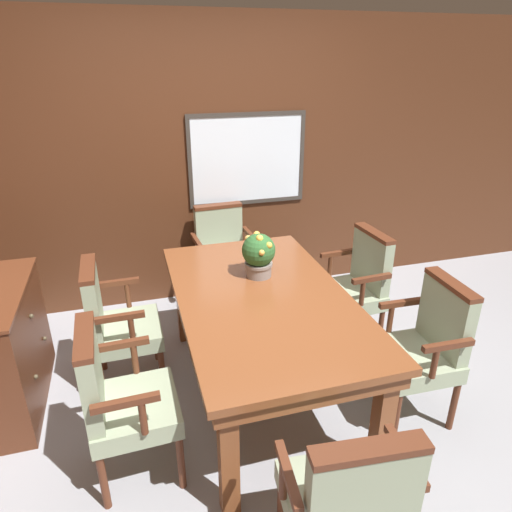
{
  "coord_description": "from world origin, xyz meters",
  "views": [
    {
      "loc": [
        -0.71,
        -2.11,
        2.12
      ],
      "look_at": [
        0.02,
        0.4,
        0.96
      ],
      "focal_mm": 32.0,
      "sensor_mm": 36.0,
      "label": 1
    }
  ],
  "objects_px": {
    "dining_table": "(263,308)",
    "potted_plant": "(259,254)",
    "chair_left_near": "(119,397)",
    "chair_right_near": "(424,344)",
    "chair_right_far": "(356,283)",
    "chair_left_far": "(115,320)",
    "chair_head_near": "(348,501)",
    "chair_head_far": "(223,252)"
  },
  "relations": [
    {
      "from": "chair_head_near",
      "to": "chair_left_near",
      "type": "relative_size",
      "value": 1.0
    },
    {
      "from": "chair_left_near",
      "to": "chair_left_far",
      "type": "relative_size",
      "value": 1.0
    },
    {
      "from": "chair_head_far",
      "to": "chair_right_near",
      "type": "height_order",
      "value": "same"
    },
    {
      "from": "chair_head_near",
      "to": "chair_head_far",
      "type": "distance_m",
      "value": 2.55
    },
    {
      "from": "chair_head_near",
      "to": "potted_plant",
      "type": "height_order",
      "value": "potted_plant"
    },
    {
      "from": "dining_table",
      "to": "chair_head_far",
      "type": "xyz_separation_m",
      "value": [
        0.02,
        1.28,
        -0.15
      ]
    },
    {
      "from": "chair_left_near",
      "to": "potted_plant",
      "type": "distance_m",
      "value": 1.22
    },
    {
      "from": "chair_right_far",
      "to": "chair_left_far",
      "type": "bearing_deg",
      "value": -92.42
    },
    {
      "from": "chair_right_near",
      "to": "potted_plant",
      "type": "height_order",
      "value": "potted_plant"
    },
    {
      "from": "dining_table",
      "to": "chair_head_far",
      "type": "height_order",
      "value": "chair_head_far"
    },
    {
      "from": "dining_table",
      "to": "chair_right_near",
      "type": "relative_size",
      "value": 1.97
    },
    {
      "from": "dining_table",
      "to": "chair_head_near",
      "type": "relative_size",
      "value": 1.97
    },
    {
      "from": "chair_head_far",
      "to": "potted_plant",
      "type": "relative_size",
      "value": 2.99
    },
    {
      "from": "chair_right_far",
      "to": "chair_head_far",
      "type": "distance_m",
      "value": 1.22
    },
    {
      "from": "chair_right_far",
      "to": "chair_left_near",
      "type": "bearing_deg",
      "value": -69.08
    },
    {
      "from": "chair_head_far",
      "to": "chair_left_near",
      "type": "bearing_deg",
      "value": -122.1
    },
    {
      "from": "chair_right_far",
      "to": "chair_left_far",
      "type": "distance_m",
      "value": 1.79
    },
    {
      "from": "dining_table",
      "to": "potted_plant",
      "type": "bearing_deg",
      "value": 79.05
    },
    {
      "from": "chair_left_far",
      "to": "chair_head_near",
      "type": "bearing_deg",
      "value": -153.05
    },
    {
      "from": "chair_head_far",
      "to": "chair_left_far",
      "type": "height_order",
      "value": "same"
    },
    {
      "from": "chair_right_far",
      "to": "chair_left_near",
      "type": "xyz_separation_m",
      "value": [
        -1.77,
        -0.81,
        0.0
      ]
    },
    {
      "from": "chair_right_far",
      "to": "chair_left_near",
      "type": "relative_size",
      "value": 1.0
    },
    {
      "from": "dining_table",
      "to": "chair_head_near",
      "type": "height_order",
      "value": "chair_head_near"
    },
    {
      "from": "chair_right_far",
      "to": "chair_right_near",
      "type": "height_order",
      "value": "same"
    },
    {
      "from": "chair_left_far",
      "to": "chair_right_near",
      "type": "relative_size",
      "value": 1.0
    },
    {
      "from": "chair_head_near",
      "to": "chair_right_far",
      "type": "bearing_deg",
      "value": -112.99
    },
    {
      "from": "chair_left_near",
      "to": "chair_right_near",
      "type": "height_order",
      "value": "same"
    },
    {
      "from": "chair_left_near",
      "to": "chair_right_far",
      "type": "bearing_deg",
      "value": -67.33
    },
    {
      "from": "chair_head_near",
      "to": "chair_left_near",
      "type": "bearing_deg",
      "value": -39.85
    },
    {
      "from": "chair_head_near",
      "to": "potted_plant",
      "type": "distance_m",
      "value": 1.59
    },
    {
      "from": "chair_right_far",
      "to": "potted_plant",
      "type": "relative_size",
      "value": 2.99
    },
    {
      "from": "chair_left_far",
      "to": "chair_right_near",
      "type": "bearing_deg",
      "value": -115.04
    },
    {
      "from": "chair_right_far",
      "to": "chair_head_near",
      "type": "bearing_deg",
      "value": -32.29
    },
    {
      "from": "dining_table",
      "to": "chair_left_near",
      "type": "relative_size",
      "value": 1.97
    },
    {
      "from": "dining_table",
      "to": "chair_head_far",
      "type": "bearing_deg",
      "value": 89.02
    },
    {
      "from": "chair_right_far",
      "to": "potted_plant",
      "type": "height_order",
      "value": "potted_plant"
    },
    {
      "from": "chair_right_far",
      "to": "chair_head_far",
      "type": "height_order",
      "value": "same"
    },
    {
      "from": "chair_head_near",
      "to": "chair_left_near",
      "type": "distance_m",
      "value": 1.22
    },
    {
      "from": "chair_left_near",
      "to": "chair_right_near",
      "type": "distance_m",
      "value": 1.79
    },
    {
      "from": "chair_left_near",
      "to": "chair_right_near",
      "type": "xyz_separation_m",
      "value": [
        1.79,
        -0.03,
        0.0
      ]
    },
    {
      "from": "chair_left_near",
      "to": "dining_table",
      "type": "bearing_deg",
      "value": -67.93
    },
    {
      "from": "chair_left_far",
      "to": "chair_right_near",
      "type": "distance_m",
      "value": 1.98
    }
  ]
}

